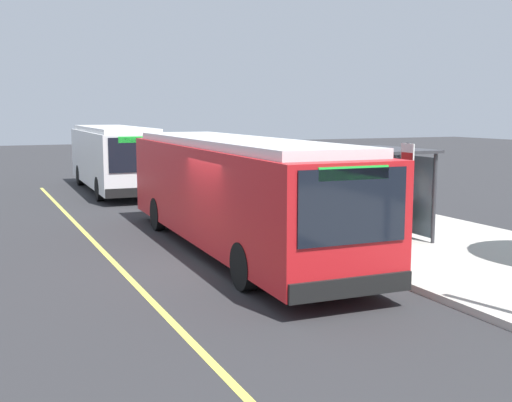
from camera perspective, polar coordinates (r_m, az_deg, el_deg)
ground_plane at (r=15.33m, az=-3.50°, el=-5.72°), size 120.00×120.00×0.00m
sidewalk_curb at (r=18.26m, az=14.42°, el=-3.49°), size 44.00×6.40×0.15m
lane_stripe_center at (r=14.73m, az=-11.58°, el=-6.43°), size 36.00×0.14×0.01m
transit_bus_main at (r=16.66m, az=-1.97°, el=1.05°), size 12.04×2.92×2.95m
transit_bus_second at (r=29.97m, az=-12.58°, el=3.94°), size 10.24×2.87×2.95m
bus_shelter at (r=18.33m, az=11.57°, el=2.47°), size 2.90×1.60×2.48m
waiting_bench at (r=18.25m, az=11.79°, el=-1.63°), size 1.60×0.48×0.95m
route_sign_post at (r=14.66m, az=13.34°, el=1.22°), size 0.44×0.08×2.80m
pedestrian_commuter at (r=18.71m, az=6.17°, el=0.23°), size 0.24×0.40×1.69m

